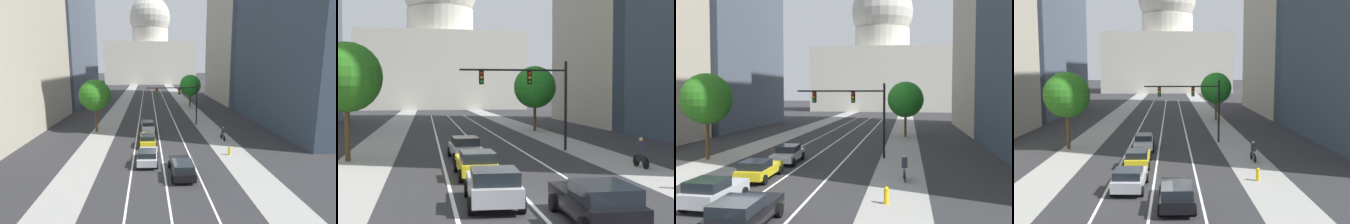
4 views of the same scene
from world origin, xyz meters
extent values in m
plane|color=#2B2B2D|center=(0.00, 40.00, 0.00)|extent=(400.00, 400.00, 0.00)
cube|color=gray|center=(-7.58, 35.00, 0.01)|extent=(3.50, 130.00, 0.01)
cube|color=gray|center=(7.58, 35.00, 0.01)|extent=(3.50, 130.00, 0.01)
cube|color=white|center=(-2.92, 25.00, 0.01)|extent=(0.16, 90.00, 0.01)
cube|color=white|center=(0.00, 25.00, 0.01)|extent=(0.16, 90.00, 0.01)
cube|color=white|center=(2.92, 25.00, 0.01)|extent=(0.16, 90.00, 0.01)
cube|color=beige|center=(0.00, 106.95, 9.52)|extent=(40.87, 23.16, 19.04)
cylinder|color=beige|center=(0.00, 106.95, 22.24)|extent=(16.97, 16.97, 6.41)
cube|color=silver|center=(-1.46, 13.05, 0.61)|extent=(1.92, 4.79, 0.57)
cube|color=black|center=(-1.46, 13.18, 1.15)|extent=(1.67, 2.26, 0.52)
cylinder|color=black|center=(-2.38, 14.62, 0.32)|extent=(0.25, 0.65, 0.64)
cylinder|color=black|center=(-0.67, 14.69, 0.32)|extent=(0.25, 0.65, 0.64)
cylinder|color=black|center=(-2.24, 11.41, 0.32)|extent=(0.25, 0.65, 0.64)
cylinder|color=black|center=(-0.53, 11.48, 0.32)|extent=(0.25, 0.65, 0.64)
cube|color=black|center=(1.46, -2.11, 0.63)|extent=(1.82, 4.72, 0.62)
cube|color=black|center=(1.46, -3.02, 1.19)|extent=(1.67, 2.21, 0.50)
cylinder|color=black|center=(0.55, -0.51, 0.32)|extent=(0.22, 0.64, 0.64)
cylinder|color=black|center=(2.36, -0.51, 0.32)|extent=(0.22, 0.64, 0.64)
cube|color=#B2B5BA|center=(-1.46, 0.82, 0.65)|extent=(1.98, 4.16, 0.66)
cube|color=black|center=(-1.49, 0.06, 1.23)|extent=(1.74, 1.91, 0.50)
cylinder|color=black|center=(-2.30, 2.25, 0.32)|extent=(0.25, 0.65, 0.64)
cylinder|color=black|center=(-0.50, 2.17, 0.32)|extent=(0.25, 0.65, 0.64)
cylinder|color=black|center=(-2.42, -0.53, 0.32)|extent=(0.25, 0.65, 0.64)
cylinder|color=black|center=(-0.61, -0.61, 0.32)|extent=(0.25, 0.65, 0.64)
cube|color=yellow|center=(-1.46, 6.91, 0.60)|extent=(1.80, 4.57, 0.56)
cube|color=black|center=(-1.45, 6.08, 1.12)|extent=(1.63, 2.11, 0.49)
cylinder|color=black|center=(-2.35, 8.45, 0.32)|extent=(0.23, 0.64, 0.64)
cylinder|color=black|center=(-0.60, 8.47, 0.32)|extent=(0.23, 0.64, 0.64)
cylinder|color=black|center=(-2.32, 5.35, 0.32)|extent=(0.23, 0.64, 0.64)
cylinder|color=black|center=(-0.56, 5.37, 0.32)|extent=(0.23, 0.64, 0.64)
cylinder|color=black|center=(6.13, 16.40, 3.25)|extent=(0.20, 0.20, 6.49)
cylinder|color=black|center=(2.28, 16.40, 5.83)|extent=(7.71, 0.14, 0.14)
cube|color=black|center=(3.43, 16.40, 5.28)|extent=(0.32, 0.28, 0.96)
sphere|color=red|center=(3.43, 16.25, 5.58)|extent=(0.20, 0.20, 0.20)
sphere|color=orange|center=(3.43, 16.25, 5.28)|extent=(0.20, 0.20, 0.20)
sphere|color=green|center=(3.43, 16.25, 4.98)|extent=(0.20, 0.20, 0.20)
cube|color=black|center=(-0.04, 16.40, 5.28)|extent=(0.32, 0.28, 0.96)
sphere|color=red|center=(-0.04, 16.25, 5.58)|extent=(0.20, 0.20, 0.20)
sphere|color=orange|center=(-0.04, 16.25, 5.28)|extent=(0.20, 0.20, 0.20)
sphere|color=green|center=(-0.04, 16.25, 4.98)|extent=(0.20, 0.20, 0.20)
cylinder|color=black|center=(8.00, 7.42, 0.33)|extent=(0.10, 0.66, 0.66)
cylinder|color=black|center=(7.92, 8.46, 0.33)|extent=(0.10, 0.66, 0.66)
cube|color=black|center=(7.96, 7.94, 0.55)|extent=(0.13, 1.00, 0.36)
cube|color=#262833|center=(7.97, 7.89, 1.18)|extent=(0.38, 0.31, 0.64)
sphere|color=tan|center=(7.96, 7.96, 1.61)|extent=(0.22, 0.22, 0.22)
cylinder|color=#51381E|center=(-8.67, 13.37, 1.83)|extent=(0.32, 0.32, 3.66)
sphere|color=#296B1B|center=(-8.67, 13.37, 5.18)|extent=(4.33, 4.33, 4.33)
cylinder|color=#51381E|center=(7.85, 33.48, 1.59)|extent=(0.32, 0.32, 3.18)
sphere|color=#268125|center=(7.85, 33.48, 4.79)|extent=(4.60, 4.60, 4.60)
camera|label=1|loc=(-1.34, -23.50, 9.50)|focal=28.19mm
camera|label=2|loc=(-3.94, -16.67, 4.27)|focal=50.44mm
camera|label=3|loc=(8.15, -17.60, 5.74)|focal=42.09mm
camera|label=4|loc=(1.15, -22.94, 7.63)|focal=40.89mm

